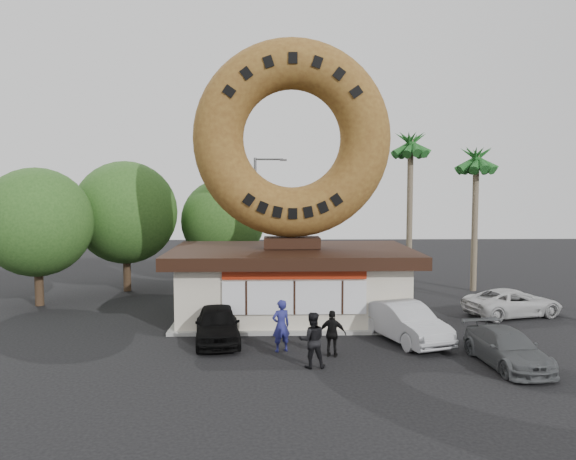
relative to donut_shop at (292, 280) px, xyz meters
The scene contains 16 objects.
ground 6.24m from the donut_shop, 90.00° to the right, with size 90.00×90.00×0.00m, color black.
donut_shop is the anchor object (origin of this frame).
giant_donut 6.59m from the donut_shop, 90.00° to the left, with size 9.12×9.12×2.32m, color olive.
tree_west 12.15m from the donut_shop, 143.55° to the left, with size 6.00×6.00×7.65m.
tree_mid 10.12m from the donut_shop, 113.92° to the left, with size 5.20×5.20×6.63m.
tree_far 13.59m from the donut_shop, 166.94° to the left, with size 5.60×5.60×7.14m.
palm_near 12.83m from the donut_shop, 46.90° to the left, with size 2.60×2.60×9.75m.
palm_far 14.00m from the donut_shop, 30.64° to the left, with size 2.60×2.60×8.75m.
street_lamp 10.54m from the donut_shop, 100.50° to the left, with size 2.11×0.20×8.00m.
person_left 5.56m from the donut_shop, 96.23° to the right, with size 0.72×0.47×1.96m, color navy.
person_center 7.42m from the donut_shop, 86.68° to the right, with size 0.93×0.72×1.91m, color black.
person_right 6.36m from the donut_shop, 78.49° to the right, with size 0.99×0.41×1.69m, color black.
car_black 5.27m from the donut_shop, 126.84° to the right, with size 1.71×4.24×1.44m, color black.
car_silver 6.14m from the donut_shop, 43.75° to the right, with size 1.62×4.65×1.53m, color #A5A6AA.
car_grey 10.33m from the donut_shop, 45.74° to the right, with size 1.72×4.22×1.22m, color #525557.
car_white 10.60m from the donut_shop, ahead, with size 2.15×4.66×1.29m, color silver.
Camera 1 is at (-0.92, -20.07, 6.16)m, focal length 35.00 mm.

